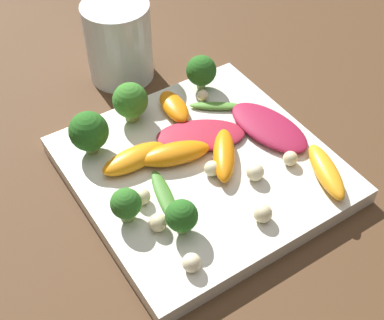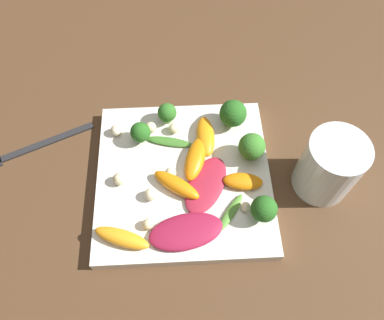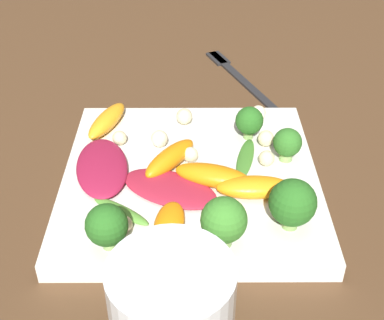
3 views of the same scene
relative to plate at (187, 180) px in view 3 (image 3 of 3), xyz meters
name	(u,v)px [view 3 (image 3 of 3)]	position (x,y,z in m)	size (l,w,h in m)	color
ground_plane	(187,187)	(0.00, 0.00, -0.01)	(2.40, 2.40, 0.00)	#4C331E
plate	(187,180)	(0.00, 0.00, 0.00)	(0.25, 0.25, 0.02)	silver
fork	(232,72)	(0.25, -0.06, -0.01)	(0.18, 0.09, 0.01)	#262628
radicchio_leaf_0	(166,188)	(-0.03, 0.02, 0.01)	(0.09, 0.11, 0.01)	maroon
radicchio_leaf_1	(99,168)	(0.00, 0.09, 0.02)	(0.11, 0.07, 0.01)	maroon
orange_segment_0	(251,187)	(-0.04, -0.06, 0.02)	(0.03, 0.07, 0.02)	orange
orange_segment_1	(209,176)	(-0.02, -0.02, 0.02)	(0.05, 0.08, 0.02)	orange
orange_segment_2	(166,224)	(-0.08, 0.02, 0.02)	(0.06, 0.03, 0.02)	orange
orange_segment_3	(167,158)	(0.01, 0.02, 0.02)	(0.07, 0.06, 0.02)	orange
orange_segment_4	(104,120)	(0.08, 0.09, 0.02)	(0.08, 0.05, 0.02)	orange
broccoli_floret_0	(103,226)	(-0.10, 0.07, 0.03)	(0.04, 0.04, 0.04)	#84AD5B
broccoli_floret_1	(289,203)	(-0.08, -0.09, 0.04)	(0.04, 0.04, 0.05)	#7A9E51
broccoli_floret_2	(246,121)	(0.06, -0.06, 0.03)	(0.03, 0.03, 0.04)	#84AD5B
broccoli_floret_3	(220,221)	(-0.10, -0.03, 0.04)	(0.04, 0.04, 0.05)	#7A9E51
broccoli_floret_4	(284,143)	(0.02, -0.10, 0.03)	(0.03, 0.03, 0.04)	#84AD5B
arugula_sprig_0	(117,211)	(-0.06, 0.06, 0.01)	(0.05, 0.06, 0.01)	#518E33
arugula_sprig_1	(242,158)	(0.02, -0.06, 0.01)	(0.07, 0.03, 0.01)	#3D7528
macadamia_nut_0	(157,139)	(0.05, 0.03, 0.02)	(0.02, 0.02, 0.02)	beige
macadamia_nut_1	(256,113)	(0.10, -0.08, 0.02)	(0.02, 0.02, 0.02)	beige
macadamia_nut_2	(121,224)	(-0.08, 0.06, 0.02)	(0.01, 0.01, 0.01)	beige
macadamia_nut_3	(263,138)	(0.05, -0.08, 0.02)	(0.02, 0.02, 0.02)	beige
macadamia_nut_4	(182,116)	(0.09, 0.01, 0.02)	(0.02, 0.02, 0.02)	beige
macadamia_nut_5	(117,138)	(0.05, 0.08, 0.02)	(0.02, 0.02, 0.02)	beige
macadamia_nut_6	(263,158)	(0.01, -0.08, 0.02)	(0.02, 0.02, 0.02)	beige
macadamia_nut_7	(187,155)	(0.02, 0.00, 0.02)	(0.02, 0.02, 0.02)	beige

